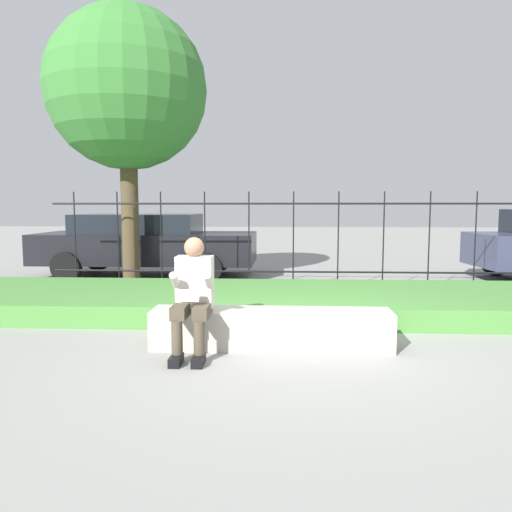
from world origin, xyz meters
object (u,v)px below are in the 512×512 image
object	(u,v)px
tree_behind_fence	(127,90)
person_seated_reader	(193,292)
car_parked_left	(146,243)
stone_bench	(271,331)

from	to	relation	value
tree_behind_fence	person_seated_reader	bearing A→B (deg)	-65.46
car_parked_left	tree_behind_fence	bearing A→B (deg)	-86.14
car_parked_left	tree_behind_fence	distance (m)	3.24
stone_bench	person_seated_reader	bearing A→B (deg)	-161.89
tree_behind_fence	car_parked_left	bearing A→B (deg)	93.53
stone_bench	tree_behind_fence	world-z (taller)	tree_behind_fence
person_seated_reader	tree_behind_fence	distance (m)	5.64
car_parked_left	tree_behind_fence	world-z (taller)	tree_behind_fence
car_parked_left	person_seated_reader	bearing A→B (deg)	-69.71
stone_bench	person_seated_reader	xyz separation A→B (m)	(-0.80, -0.26, 0.47)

